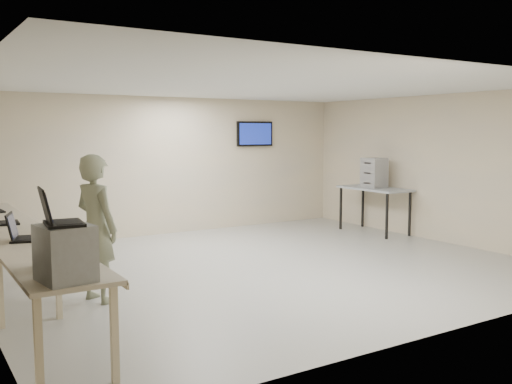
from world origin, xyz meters
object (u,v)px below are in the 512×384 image
workbench (15,236)px  equipment_box (65,253)px  soldier (97,228)px  side_table (375,191)px

workbench → equipment_box: equipment_box is taller
workbench → soldier: (0.86, -0.45, 0.08)m
workbench → soldier: soldier is taller
workbench → side_table: bearing=10.3°
equipment_box → soldier: soldier is taller
side_table → equipment_box: bearing=-150.8°
equipment_box → soldier: (0.93, 2.30, -0.22)m
equipment_box → side_table: bearing=21.6°
soldier → side_table: (6.32, 1.76, -0.04)m
workbench → soldier: bearing=-27.7°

